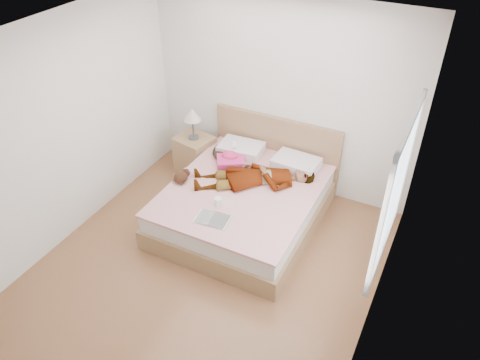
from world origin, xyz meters
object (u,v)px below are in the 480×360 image
(woman, at_px, (255,174))
(nightstand, at_px, (195,153))
(bed, at_px, (247,200))
(towel, at_px, (230,160))
(phone, at_px, (234,144))
(magazine, at_px, (212,219))
(coffee_mug, at_px, (218,202))
(plush_toy, at_px, (182,176))

(woman, bearing_deg, nightstand, -142.05)
(woman, distance_m, bed, 0.36)
(towel, distance_m, nightstand, 0.81)
(bed, distance_m, towel, 0.57)
(towel, relative_size, nightstand, 0.43)
(phone, bearing_deg, magazine, -104.13)
(coffee_mug, relative_size, nightstand, 0.13)
(woman, height_order, coffee_mug, woman)
(plush_toy, bearing_deg, magazine, -33.82)
(towel, xyz_separation_m, coffee_mug, (0.27, -0.80, -0.02))
(bed, bearing_deg, towel, 142.44)
(coffee_mug, height_order, nightstand, nightstand)
(magazine, bearing_deg, plush_toy, 146.18)
(magazine, relative_size, plush_toy, 1.59)
(phone, distance_m, bed, 0.80)
(bed, height_order, nightstand, nightstand)
(coffee_mug, distance_m, plush_toy, 0.67)
(bed, bearing_deg, coffee_mug, -102.78)
(phone, xyz_separation_m, towel, (0.06, -0.22, -0.11))
(woman, height_order, nightstand, nightstand)
(woman, xyz_separation_m, magazine, (-0.11, -0.89, -0.10))
(nightstand, bearing_deg, woman, -20.96)
(phone, distance_m, magazine, 1.36)
(nightstand, bearing_deg, coffee_mug, -47.32)
(magazine, distance_m, coffee_mug, 0.27)
(coffee_mug, xyz_separation_m, plush_toy, (-0.64, 0.21, 0.02))
(bed, height_order, towel, bed)
(phone, bearing_deg, plush_toy, -141.93)
(magazine, height_order, coffee_mug, coffee_mug)
(towel, xyz_separation_m, plush_toy, (-0.37, -0.59, -0.00))
(towel, relative_size, coffee_mug, 3.35)
(plush_toy, xyz_separation_m, nightstand, (-0.35, 0.86, -0.24))
(phone, distance_m, plush_toy, 0.88)
(bed, relative_size, coffee_mug, 15.50)
(plush_toy, bearing_deg, towel, 57.91)
(towel, bearing_deg, woman, -21.87)
(magazine, bearing_deg, coffee_mug, 104.14)
(magazine, relative_size, coffee_mug, 3.09)
(towel, distance_m, plush_toy, 0.70)
(phone, height_order, coffee_mug, phone)
(coffee_mug, xyz_separation_m, nightstand, (-0.99, 1.07, -0.21))
(magazine, xyz_separation_m, nightstand, (-1.06, 1.33, -0.17))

